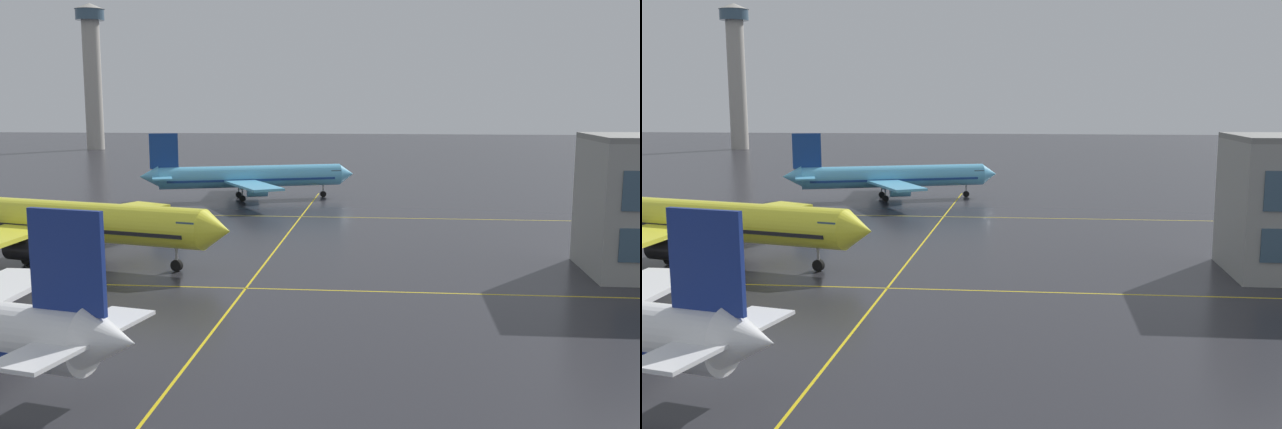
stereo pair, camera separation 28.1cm
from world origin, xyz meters
TOP-DOWN VIEW (x-y plane):
  - airliner_second_row at (-20.06, 43.34)m, footprint 36.34×30.93m
  - airliner_third_row at (-10.02, 87.23)m, footprint 32.15×27.51m
  - taxiway_markings at (0.00, 34.80)m, footprint 112.89×121.44m
  - control_tower at (-78.41, 193.55)m, footprint 8.82×8.82m

SIDE VIEW (x-z plane):
  - taxiway_markings at x=0.00m, z-range 0.00..0.01m
  - airliner_third_row at x=-10.02m, z-range -1.63..8.64m
  - airliner_second_row at x=-20.06m, z-range -1.81..9.61m
  - control_tower at x=-78.41m, z-range 3.17..46.63m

